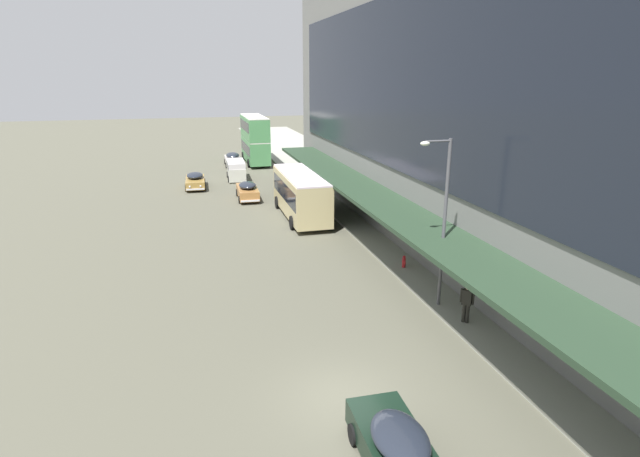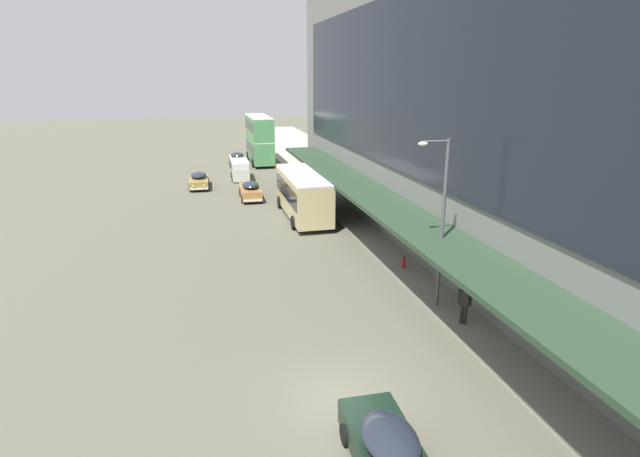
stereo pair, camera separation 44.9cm
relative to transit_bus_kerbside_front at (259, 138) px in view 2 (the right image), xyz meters
The scene contains 12 objects.
ground 48.21m from the transit_bus_kerbside_front, 94.38° to the right, with size 240.00×240.00×0.00m, color #545344.
sidewalk_kerb 48.62m from the transit_bus_kerbside_front, 81.32° to the right, with size 10.00×180.00×0.15m, color #9B9C8E.
transit_bus_kerbside_front is the anchor object (origin of this frame).
transit_bus_kerbside_rear 25.59m from the transit_bus_kerbside_front, 90.12° to the right, with size 2.89×9.51×3.43m.
sedan_lead_mid 51.70m from the transit_bus_kerbside_front, 93.64° to the right, with size 1.92×4.42×1.58m.
sedan_far_back 3.93m from the transit_bus_kerbside_front, 157.51° to the right, with size 2.01×5.03×1.64m.
sedan_lead_near 19.04m from the transit_bus_kerbside_front, 100.07° to the right, with size 1.92×4.64×1.59m.
sedan_trailing_mid 15.02m from the transit_bus_kerbside_front, 121.11° to the right, with size 2.00×4.65×1.49m.
vw_van 10.23m from the transit_bus_kerbside_front, 109.56° to the right, with size 2.04×4.62×1.96m.
pedestrian_at_kerb 44.58m from the transit_bus_kerbside_front, 86.05° to the right, with size 0.47×0.47×1.86m.
street_lamp 42.59m from the transit_bus_kerbside_front, 86.45° to the right, with size 1.50×0.28×7.84m.
fire_hydrant 37.88m from the transit_bus_kerbside_front, 85.19° to the right, with size 0.20×0.40×0.70m.
Camera 2 is at (-4.15, -14.07, 10.64)m, focal length 28.00 mm.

